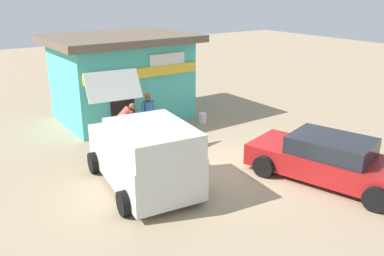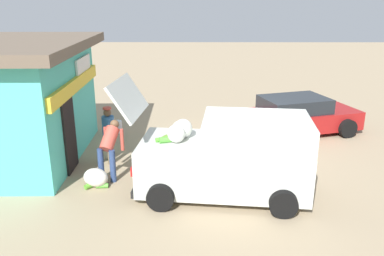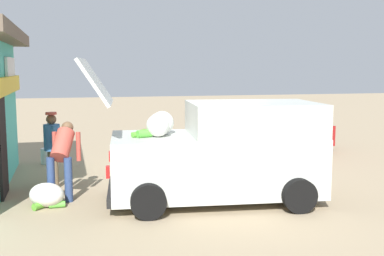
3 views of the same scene
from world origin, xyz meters
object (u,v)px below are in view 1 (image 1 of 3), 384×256
Objects in this scene: delivery_van at (144,153)px; vendor_standing at (148,113)px; customer_bending at (124,121)px; paint_bucket at (202,118)px; parked_sedan at (330,160)px; unloaded_banana_pile at (109,140)px; storefront_bar at (122,76)px.

delivery_van reaches higher than vendor_standing.
vendor_standing is 1.07m from customer_bending.
customer_bending is at bearing -171.93° from paint_bucket.
parked_sedan reaches higher than unloaded_banana_pile.
customer_bending is 3.67m from paint_bucket.
storefront_bar is 8.76m from parked_sedan.
delivery_van is (-2.12, -5.84, -0.79)m from storefront_bar.
vendor_standing is (1.83, 3.18, -0.03)m from delivery_van.
parked_sedan is 3.21× the size of customer_bending.
customer_bending reaches higher than parked_sedan.
storefront_bar reaches higher than paint_bucket.
delivery_van is 3.67m from vendor_standing.
parked_sedan is 5.65× the size of unloaded_banana_pile.
unloaded_banana_pile is at bearing 177.76° from vendor_standing.
unloaded_banana_pile is at bearing -124.50° from storefront_bar.
paint_bucket is (4.03, 0.21, 0.00)m from unloaded_banana_pile.
delivery_van is 3.05m from customer_bending.
parked_sedan is at bearing -55.25° from unloaded_banana_pile.
paint_bucket is at bearing -46.83° from storefront_bar.
paint_bucket is at bearing 38.38° from delivery_van.
parked_sedan is 11.47× the size of paint_bucket.
delivery_van is at bearing -109.91° from storefront_bar.
paint_bucket is at bearing 6.08° from vendor_standing.
vendor_standing is at bearing 12.81° from customer_bending.
storefront_bar is at bearing 133.17° from paint_bucket.
unloaded_banana_pile is (-1.50, 0.06, -0.70)m from vendor_standing.
vendor_standing is 1.90× the size of unloaded_banana_pile.
unloaded_banana_pile is at bearing -177.01° from paint_bucket.
storefront_bar is 3.61m from paint_bucket.
storefront_bar is at bearing 55.50° from unloaded_banana_pile.
storefront_bar is at bearing 83.87° from vendor_standing.
parked_sedan reaches higher than paint_bucket.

